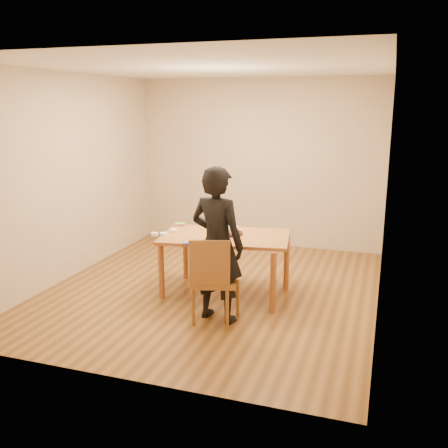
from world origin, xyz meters
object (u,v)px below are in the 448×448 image
(dining_chair, at_px, (216,281))
(person, at_px, (217,245))
(dining_table, at_px, (225,237))
(cake, at_px, (230,230))
(cake_plate, at_px, (230,233))

(dining_chair, height_order, person, person)
(dining_table, xyz_separation_m, person, (0.15, -0.73, 0.11))
(dining_table, height_order, cake, cake)
(dining_chair, height_order, cake, cake)
(dining_table, relative_size, cake_plate, 4.90)
(cake, bearing_deg, person, -82.17)
(dining_table, distance_m, person, 0.75)
(dining_chair, distance_m, cake, 0.92)
(dining_chair, xyz_separation_m, cake, (-0.11, 0.84, 0.35))
(dining_table, height_order, dining_chair, dining_table)
(dining_table, distance_m, dining_chair, 0.84)
(dining_chair, relative_size, cake, 2.27)
(dining_table, relative_size, cake, 7.81)
(dining_chair, xyz_separation_m, cake_plate, (-0.11, 0.84, 0.31))
(person, bearing_deg, dining_chair, 102.90)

